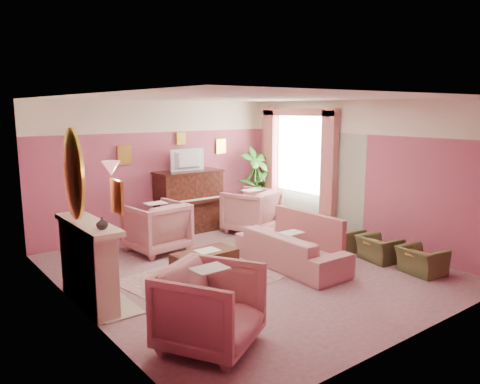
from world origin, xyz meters
TOP-DOWN VIEW (x-y plane):
  - floor at (0.00, 0.00)m, footprint 5.50×6.00m
  - ceiling at (0.00, 0.00)m, footprint 5.50×6.00m
  - wall_back at (0.00, 3.00)m, footprint 5.50×0.02m
  - wall_front at (0.00, -3.00)m, footprint 5.50×0.02m
  - wall_left at (-2.75, 0.00)m, footprint 0.02×6.00m
  - wall_right at (2.75, 0.00)m, footprint 0.02×6.00m
  - picture_rail_band at (0.00, 2.99)m, footprint 5.50×0.01m
  - stripe_panel at (2.73, 1.30)m, footprint 0.01×3.00m
  - fireplace_surround at (-2.59, 0.20)m, footprint 0.30×1.40m
  - fireplace_inset at (-2.49, 0.20)m, footprint 0.18×0.72m
  - fire_ember at (-2.45, 0.20)m, footprint 0.06×0.54m
  - mantel_shelf at (-2.56, 0.20)m, footprint 0.40×1.55m
  - hearth at (-2.39, 0.20)m, footprint 0.55×1.50m
  - mirror_frame at (-2.70, 0.20)m, footprint 0.04×0.72m
  - mirror_glass at (-2.67, 0.20)m, footprint 0.01×0.60m
  - sconce_shade at (-2.62, -0.85)m, footprint 0.20×0.20m
  - piano at (0.50, 2.68)m, footprint 1.40×0.60m
  - piano_keyshelf at (0.50, 2.33)m, footprint 1.30×0.12m
  - piano_keys at (0.50, 2.33)m, footprint 1.20×0.08m
  - piano_top at (0.50, 2.68)m, footprint 1.45×0.65m
  - television at (0.50, 2.63)m, footprint 0.80×0.12m
  - print_back_left at (-0.80, 2.96)m, footprint 0.30×0.03m
  - print_back_right at (1.55, 2.96)m, footprint 0.26×0.03m
  - print_back_mid at (0.50, 2.96)m, footprint 0.22×0.03m
  - print_left_wall at (-2.71, -1.20)m, footprint 0.03×0.28m
  - window_blind at (2.70, 1.55)m, footprint 0.03×1.40m
  - curtain_left at (2.62, 0.63)m, footprint 0.16×0.34m
  - curtain_right at (2.62, 2.47)m, footprint 0.16×0.34m
  - pelmet at (2.62, 1.55)m, footprint 0.16×2.20m
  - mantel_plant at (-2.55, 0.75)m, footprint 0.16×0.16m
  - mantel_vase at (-2.55, -0.30)m, footprint 0.16×0.16m
  - area_rug at (-0.70, 0.10)m, footprint 2.74×2.15m
  - coffee_table at (-0.81, 0.05)m, footprint 1.03×0.56m
  - table_paper at (-0.76, 0.05)m, footprint 0.35×0.28m
  - sofa at (0.64, -0.35)m, footprint 0.69×2.08m
  - sofa_throw at (1.04, -0.35)m, footprint 0.11×1.58m
  - floral_armchair_left at (-0.73, 1.82)m, footprint 0.99×0.99m
  - floral_armchair_right at (1.54, 1.83)m, footprint 0.99×0.99m
  - floral_armchair_front at (-1.92, -1.76)m, footprint 0.99×0.99m
  - olive_chair_a at (2.10, -1.87)m, footprint 0.47×0.67m
  - olive_chair_b at (2.10, -1.05)m, footprint 0.47×0.67m
  - olive_chair_c at (2.10, -0.23)m, footprint 0.47×0.67m
  - olive_chair_d at (2.10, 0.59)m, footprint 0.47×0.67m
  - side_table at (2.39, 2.64)m, footprint 0.52×0.52m
  - side_plant_big at (2.39, 2.64)m, footprint 0.30×0.30m
  - side_plant_small at (2.51, 2.54)m, footprint 0.16×0.16m
  - palm_pot at (2.22, 2.52)m, footprint 0.34×0.34m
  - palm_plant at (2.22, 2.52)m, footprint 0.76×0.76m

SIDE VIEW (x-z plane):
  - floor at x=0.00m, z-range -0.01..0.01m
  - area_rug at x=-0.70m, z-range 0.00..0.01m
  - hearth at x=-2.39m, z-range 0.00..0.02m
  - palm_pot at x=2.22m, z-range 0.00..0.34m
  - fire_ember at x=-2.45m, z-range 0.17..0.27m
  - coffee_table at x=-0.81m, z-range 0.00..0.45m
  - olive_chair_a at x=2.10m, z-range 0.00..0.58m
  - olive_chair_b at x=2.10m, z-range 0.00..0.58m
  - olive_chair_c at x=2.10m, z-range 0.00..0.58m
  - olive_chair_d at x=2.10m, z-range 0.00..0.58m
  - side_table at x=2.39m, z-range 0.00..0.70m
  - fireplace_inset at x=-2.49m, z-range 0.06..0.74m
  - sofa at x=0.64m, z-range 0.00..0.84m
  - table_paper at x=-0.76m, z-range 0.45..0.46m
  - floral_armchair_left at x=-0.73m, z-range 0.00..1.03m
  - floral_armchair_right at x=1.54m, z-range 0.00..1.03m
  - floral_armchair_front at x=-1.92m, z-range 0.00..1.03m
  - fireplace_surround at x=-2.59m, z-range 0.00..1.10m
  - sofa_throw at x=1.04m, z-range 0.31..0.89m
  - piano at x=0.50m, z-range 0.00..1.30m
  - piano_keyshelf at x=0.50m, z-range 0.69..0.75m
  - piano_keys at x=0.50m, z-range 0.75..0.77m
  - side_plant_small at x=2.51m, z-range 0.70..0.98m
  - side_plant_big at x=2.39m, z-range 0.70..1.04m
  - palm_plant at x=2.22m, z-range 0.34..1.78m
  - stripe_panel at x=2.73m, z-range 0.00..2.15m
  - mantel_shelf at x=-2.56m, z-range 1.09..1.16m
  - mantel_vase at x=-2.55m, z-range 1.15..1.31m
  - mantel_plant at x=-2.55m, z-range 1.15..1.43m
  - curtain_left at x=2.62m, z-range 0.00..2.60m
  - curtain_right at x=2.62m, z-range 0.00..2.60m
  - piano_top at x=0.50m, z-range 1.29..1.33m
  - wall_back at x=0.00m, z-range 0.00..2.80m
  - wall_front at x=0.00m, z-range 0.00..2.80m
  - wall_left at x=-2.75m, z-range 0.00..2.80m
  - wall_right at x=2.75m, z-range 0.00..2.80m
  - television at x=0.50m, z-range 1.36..1.84m
  - window_blind at x=2.70m, z-range 0.80..2.60m
  - print_back_left at x=-0.80m, z-range 1.53..1.91m
  - print_left_wall at x=-2.71m, z-range 1.54..1.90m
  - print_back_right at x=1.55m, z-range 1.61..1.95m
  - mirror_frame at x=-2.70m, z-range 1.20..2.40m
  - mirror_glass at x=-2.67m, z-range 1.27..2.33m
  - sconce_shade at x=-2.62m, z-range 1.90..2.06m
  - print_back_mid at x=0.50m, z-range 1.87..2.13m
  - picture_rail_band at x=0.00m, z-range 2.15..2.80m
  - pelmet at x=2.62m, z-range 2.48..2.64m
  - ceiling at x=0.00m, z-range 2.79..2.80m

